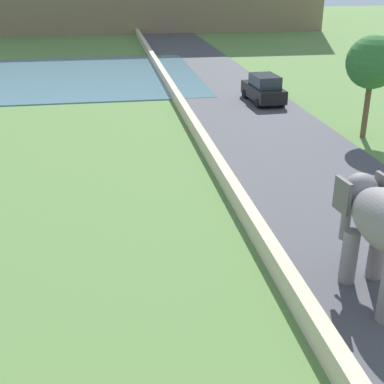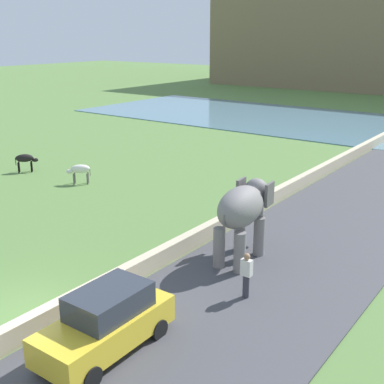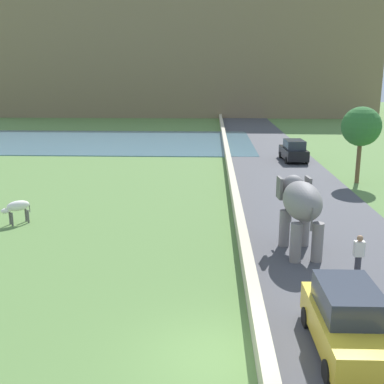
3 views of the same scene
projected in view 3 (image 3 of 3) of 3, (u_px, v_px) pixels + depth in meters
ground_plane at (216, 358)px, 12.35m from camera, size 220.00×220.00×0.00m
road_surface at (290, 184)px, 31.53m from camera, size 7.00×120.00×0.06m
barrier_wall at (233, 185)px, 29.66m from camera, size 0.40×110.00×0.70m
lake at (80, 141)px, 50.73m from camera, size 36.00×18.00×0.08m
hill_distant at (180, 55)px, 87.44m from camera, size 64.00×28.00×20.37m
elephant at (300, 204)px, 19.12m from camera, size 1.66×3.53×2.99m
person_beside_elephant at (359, 256)px, 16.91m from camera, size 0.36×0.22×1.63m
car_yellow at (348, 321)px, 12.42m from camera, size 1.82×4.02×1.80m
car_black at (294, 151)px, 39.28m from camera, size 1.94×4.08×1.80m
cow_white at (17, 207)px, 23.09m from camera, size 1.28×1.15×1.15m
tree_near at (361, 127)px, 30.99m from camera, size 2.54×2.54×5.02m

